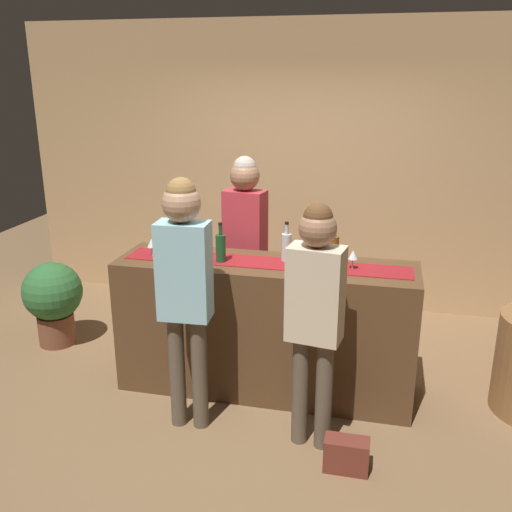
# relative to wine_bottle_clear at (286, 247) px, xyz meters

# --- Properties ---
(ground_plane) EXTENTS (10.00, 10.00, 0.00)m
(ground_plane) POSITION_rel_wine_bottle_clear_xyz_m (-0.14, -0.08, -1.15)
(ground_plane) COLOR brown
(back_wall) EXTENTS (6.00, 0.12, 2.90)m
(back_wall) POSITION_rel_wine_bottle_clear_xyz_m (-0.14, 1.82, 0.30)
(back_wall) COLOR tan
(back_wall) RESTS_ON ground
(bar_counter) EXTENTS (2.24, 0.60, 1.04)m
(bar_counter) POSITION_rel_wine_bottle_clear_xyz_m (-0.14, -0.08, -0.63)
(bar_counter) COLOR #543821
(bar_counter) RESTS_ON ground
(counter_runner_cloth) EXTENTS (2.13, 0.28, 0.01)m
(counter_runner_cloth) POSITION_rel_wine_bottle_clear_xyz_m (-0.14, -0.08, -0.11)
(counter_runner_cloth) COLOR maroon
(counter_runner_cloth) RESTS_ON bar_counter
(wine_bottle_clear) EXTENTS (0.07, 0.07, 0.30)m
(wine_bottle_clear) POSITION_rel_wine_bottle_clear_xyz_m (0.00, 0.00, 0.00)
(wine_bottle_clear) COLOR #B2C6C1
(wine_bottle_clear) RESTS_ON bar_counter
(wine_bottle_green) EXTENTS (0.07, 0.07, 0.30)m
(wine_bottle_green) POSITION_rel_wine_bottle_clear_xyz_m (-0.47, -0.13, 0.00)
(wine_bottle_green) COLOR #194723
(wine_bottle_green) RESTS_ON bar_counter
(wine_bottle_amber) EXTENTS (0.07, 0.07, 0.30)m
(wine_bottle_amber) POSITION_rel_wine_bottle_clear_xyz_m (0.35, 0.02, 0.00)
(wine_bottle_amber) COLOR brown
(wine_bottle_amber) RESTS_ON bar_counter
(wine_glass_near_customer) EXTENTS (0.07, 0.07, 0.14)m
(wine_glass_near_customer) POSITION_rel_wine_bottle_clear_xyz_m (-1.02, -0.12, -0.01)
(wine_glass_near_customer) COLOR silver
(wine_glass_near_customer) RESTS_ON bar_counter
(wine_glass_mid_counter) EXTENTS (0.07, 0.07, 0.14)m
(wine_glass_mid_counter) POSITION_rel_wine_bottle_clear_xyz_m (0.49, -0.08, -0.01)
(wine_glass_mid_counter) COLOR silver
(wine_glass_mid_counter) RESTS_ON bar_counter
(wine_glass_far_end) EXTENTS (0.07, 0.07, 0.14)m
(wine_glass_far_end) POSITION_rel_wine_bottle_clear_xyz_m (-0.77, -0.07, -0.01)
(wine_glass_far_end) COLOR silver
(wine_glass_far_end) RESTS_ON bar_counter
(bartender) EXTENTS (0.37, 0.25, 1.74)m
(bartender) POSITION_rel_wine_bottle_clear_xyz_m (-0.44, 0.50, -0.07)
(bartender) COLOR #26262B
(bartender) RESTS_ON ground
(customer_sipping) EXTENTS (0.37, 0.25, 1.65)m
(customer_sipping) POSITION_rel_wine_bottle_clear_xyz_m (0.31, -0.71, -0.14)
(customer_sipping) COLOR brown
(customer_sipping) RESTS_ON ground
(customer_browsing) EXTENTS (0.35, 0.25, 1.77)m
(customer_browsing) POSITION_rel_wine_bottle_clear_xyz_m (-0.55, -0.68, -0.05)
(customer_browsing) COLOR brown
(customer_browsing) RESTS_ON ground
(potted_plant_tall) EXTENTS (0.53, 0.53, 0.78)m
(potted_plant_tall) POSITION_rel_wine_bottle_clear_xyz_m (-2.17, 0.25, -0.71)
(potted_plant_tall) COLOR brown
(potted_plant_tall) RESTS_ON ground
(handbag) EXTENTS (0.28, 0.14, 0.22)m
(handbag) POSITION_rel_wine_bottle_clear_xyz_m (0.56, -0.93, -1.04)
(handbag) COLOR brown
(handbag) RESTS_ON ground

